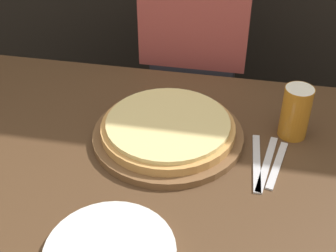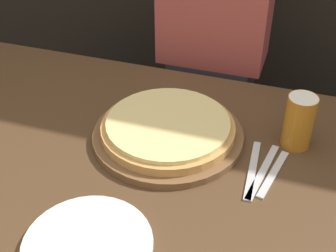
{
  "view_description": "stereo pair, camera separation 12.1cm",
  "coord_description": "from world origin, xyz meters",
  "px_view_note": "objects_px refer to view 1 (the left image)",
  "views": [
    {
      "loc": [
        0.2,
        -0.84,
        1.48
      ],
      "look_at": [
        0.01,
        0.12,
        0.76
      ],
      "focal_mm": 50.0,
      "sensor_mm": 36.0,
      "label": 1
    },
    {
      "loc": [
        0.31,
        -0.81,
        1.48
      ],
      "look_at": [
        0.01,
        0.12,
        0.76
      ],
      "focal_mm": 50.0,
      "sensor_mm": 36.0,
      "label": 2
    }
  ],
  "objects_px": {
    "diner_person": "(194,72)",
    "spoon": "(277,165)",
    "dinner_knife": "(267,164)",
    "beer_glass": "(296,110)",
    "fork": "(257,162)",
    "pizza_on_board": "(168,130)"
  },
  "relations": [
    {
      "from": "fork",
      "to": "dinner_knife",
      "type": "height_order",
      "value": "same"
    },
    {
      "from": "fork",
      "to": "dinner_knife",
      "type": "distance_m",
      "value": 0.02
    },
    {
      "from": "fork",
      "to": "dinner_knife",
      "type": "xyz_separation_m",
      "value": [
        0.02,
        -0.0,
        0.0
      ]
    },
    {
      "from": "spoon",
      "to": "beer_glass",
      "type": "bearing_deg",
      "value": 75.05
    },
    {
      "from": "dinner_knife",
      "to": "spoon",
      "type": "bearing_deg",
      "value": 0.0
    },
    {
      "from": "beer_glass",
      "to": "dinner_knife",
      "type": "distance_m",
      "value": 0.17
    },
    {
      "from": "pizza_on_board",
      "to": "fork",
      "type": "bearing_deg",
      "value": -13.63
    },
    {
      "from": "beer_glass",
      "to": "spoon",
      "type": "relative_size",
      "value": 0.78
    },
    {
      "from": "diner_person",
      "to": "beer_glass",
      "type": "bearing_deg",
      "value": -53.21
    },
    {
      "from": "spoon",
      "to": "fork",
      "type": "bearing_deg",
      "value": 180.0
    },
    {
      "from": "fork",
      "to": "diner_person",
      "type": "bearing_deg",
      "value": 112.6
    },
    {
      "from": "pizza_on_board",
      "to": "fork",
      "type": "relative_size",
      "value": 1.82
    },
    {
      "from": "dinner_knife",
      "to": "spoon",
      "type": "height_order",
      "value": "same"
    },
    {
      "from": "beer_glass",
      "to": "spoon",
      "type": "xyz_separation_m",
      "value": [
        -0.04,
        -0.14,
        -0.08
      ]
    },
    {
      "from": "pizza_on_board",
      "to": "spoon",
      "type": "relative_size",
      "value": 2.15
    },
    {
      "from": "pizza_on_board",
      "to": "diner_person",
      "type": "bearing_deg",
      "value": 90.27
    },
    {
      "from": "beer_glass",
      "to": "fork",
      "type": "distance_m",
      "value": 0.18
    },
    {
      "from": "pizza_on_board",
      "to": "dinner_knife",
      "type": "height_order",
      "value": "pizza_on_board"
    },
    {
      "from": "diner_person",
      "to": "spoon",
      "type": "bearing_deg",
      "value": -63.25
    },
    {
      "from": "fork",
      "to": "spoon",
      "type": "bearing_deg",
      "value": -0.0
    },
    {
      "from": "beer_glass",
      "to": "spoon",
      "type": "distance_m",
      "value": 0.16
    },
    {
      "from": "spoon",
      "to": "diner_person",
      "type": "height_order",
      "value": "diner_person"
    }
  ]
}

